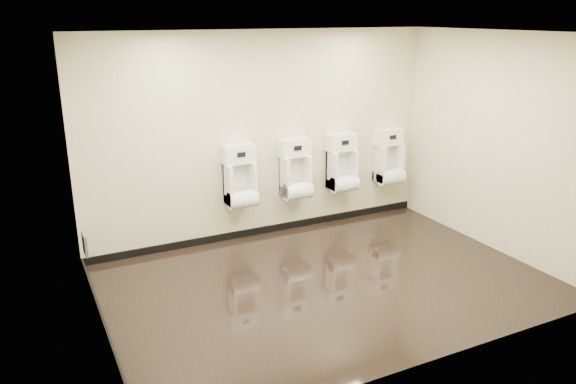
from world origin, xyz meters
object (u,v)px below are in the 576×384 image
object	(u,v)px
urinal_0	(240,181)
urinal_2	(342,167)
urinal_3	(389,161)
access_panel	(85,244)
urinal_1	(296,173)

from	to	relation	value
urinal_0	urinal_2	distance (m)	1.59
urinal_2	urinal_3	distance (m)	0.83
access_panel	urinal_2	size ratio (longest dim) A/B	0.30
urinal_3	urinal_0	bearing A→B (deg)	180.00
urinal_1	urinal_3	distance (m)	1.59
urinal_1	urinal_3	xyz separation A→B (m)	(1.59, 0.00, 0.00)
access_panel	urinal_1	world-z (taller)	urinal_1
urinal_0	urinal_3	world-z (taller)	same
access_panel	urinal_3	bearing A→B (deg)	5.14
urinal_3	urinal_2	bearing A→B (deg)	180.00
urinal_1	urinal_3	world-z (taller)	same
access_panel	urinal_1	distance (m)	2.94
access_panel	urinal_1	bearing A→B (deg)	7.93
urinal_3	urinal_1	bearing A→B (deg)	180.00
access_panel	urinal_3	xyz separation A→B (m)	(4.48, 0.40, 0.36)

